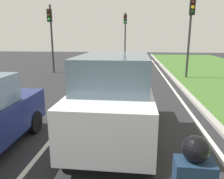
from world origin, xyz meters
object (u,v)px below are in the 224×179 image
Objects in this scene: traffic_light_overhead_left at (51,28)px; traffic_light_far_median at (125,29)px; car_suv_ahead at (114,96)px; traffic_light_near_right at (191,24)px.

traffic_light_overhead_left is 0.99× the size of traffic_light_far_median.
traffic_light_far_median is (5.27, 6.85, 0.13)m from traffic_light_overhead_left.
traffic_light_overhead_left reaches higher than car_suv_ahead.
traffic_light_near_right is 1.05× the size of traffic_light_overhead_left.
traffic_light_overhead_left is at bearing 171.76° from traffic_light_near_right.
car_suv_ahead is 12.39m from traffic_light_overhead_left.
car_suv_ahead is at bearing -61.69° from traffic_light_overhead_left.
car_suv_ahead is 0.88× the size of traffic_light_far_median.
car_suv_ahead is 0.89× the size of traffic_light_overhead_left.
traffic_light_overhead_left is 8.65m from traffic_light_far_median.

